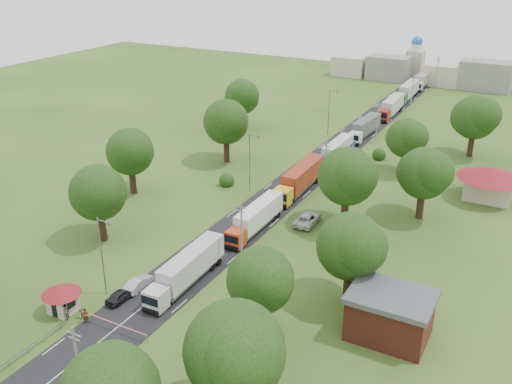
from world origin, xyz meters
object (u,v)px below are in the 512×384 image
Objects in this scene: boom_barrier at (103,320)px; pedestrian_near at (86,316)px; car_lane_mid at (138,283)px; car_lane_front at (121,295)px; truck_0 at (187,269)px; guard_booth at (62,295)px; info_sign at (352,149)px.

pedestrian_near is (-2.14, -0.38, -0.03)m from boom_barrier.
car_lane_mid is 8.10m from pedestrian_near.
car_lane_front is 2.34× the size of pedestrian_near.
truck_0 is 8.20m from car_lane_front.
boom_barrier is at bearing 111.95° from car_lane_front.
car_lane_front is (4.20, 4.76, -1.47)m from guard_booth.
car_lane_mid is at bearing -98.72° from info_sign.
info_sign is at bearing 86.00° from truck_0.
guard_booth is 0.31× the size of truck_0.
car_lane_mid is at bearing -90.49° from car_lane_front.
car_lane_front is at bearing 83.89° from car_lane_mid.
info_sign is 48.86m from truck_0.
boom_barrier is at bearing 98.11° from car_lane_mid.
car_lane_front is at bearing -98.44° from info_sign.
car_lane_front is at bearing 109.04° from boom_barrier.
boom_barrier is 5.98m from guard_booth.
car_lane_mid is at bearing 60.36° from guard_booth.
pedestrian_near is at bearing -169.84° from boom_barrier.
car_lane_mid is at bearing -142.20° from truck_0.
guard_booth is 2.54× the size of pedestrian_near.
truck_0 is (3.15, 11.27, 1.19)m from boom_barrier.
info_sign reaches higher than car_lane_mid.
info_sign reaches higher than car_lane_front.
car_lane_front is 5.17m from pedestrian_near.
info_sign reaches higher than truck_0.
boom_barrier is 2.15× the size of car_lane_mid.
boom_barrier is 2.10× the size of guard_booth.
info_sign is 1.01× the size of car_lane_front.
truck_0 is 12.86m from pedestrian_near.
info_sign is 2.37× the size of pedestrian_near.
guard_booth is at bearing -128.59° from truck_0.
pedestrian_near is (-0.67, -8.07, 0.16)m from car_lane_mid.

